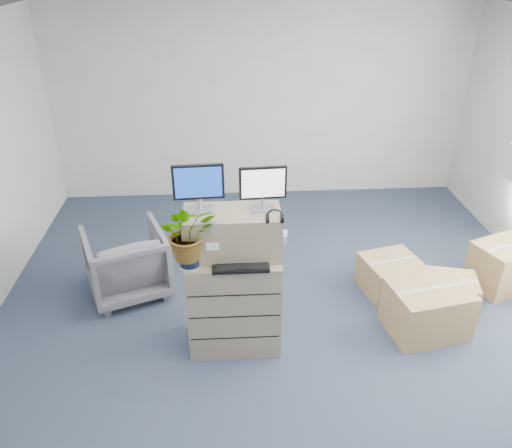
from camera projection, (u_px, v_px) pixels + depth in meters
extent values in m
plane|color=#283449|center=(287.00, 347.00, 4.81)|extent=(7.00, 7.00, 0.00)
cube|color=#B6B4AD|center=(261.00, 104.00, 7.20)|extent=(6.00, 0.02, 2.80)
cube|color=#9A8F6A|center=(234.00, 301.00, 4.65)|extent=(0.84, 0.52, 0.98)
cube|color=#9A8F6A|center=(232.00, 233.00, 4.35)|extent=(0.84, 0.43, 0.42)
cube|color=#99999E|center=(200.00, 210.00, 4.26)|extent=(0.23, 0.18, 0.02)
cylinder|color=#99999E|center=(200.00, 204.00, 4.23)|extent=(0.04, 0.04, 0.10)
cube|color=black|center=(198.00, 182.00, 4.13)|extent=(0.43, 0.05, 0.31)
cube|color=navy|center=(198.00, 183.00, 4.12)|extent=(0.39, 0.03, 0.27)
cube|color=#99999E|center=(263.00, 209.00, 4.28)|extent=(0.22, 0.16, 0.01)
cylinder|color=#99999E|center=(263.00, 203.00, 4.25)|extent=(0.03, 0.03, 0.10)
cube|color=black|center=(263.00, 183.00, 4.16)|extent=(0.40, 0.05, 0.29)
cube|color=silver|center=(263.00, 184.00, 4.15)|extent=(0.36, 0.03, 0.25)
torus|color=black|center=(275.00, 217.00, 4.08)|extent=(0.15, 0.02, 0.15)
cube|color=black|center=(241.00, 266.00, 4.25)|extent=(0.49, 0.21, 0.03)
ellipsoid|color=silver|center=(266.00, 258.00, 4.36)|extent=(0.10, 0.08, 0.03)
cylinder|color=gray|center=(241.00, 239.00, 4.42)|extent=(0.08, 0.08, 0.27)
cube|color=silver|center=(228.00, 253.00, 4.43)|extent=(0.06, 0.05, 0.02)
cube|color=black|center=(228.00, 247.00, 4.40)|extent=(0.06, 0.03, 0.12)
cube|color=black|center=(268.00, 247.00, 4.48)|extent=(0.23, 0.20, 0.06)
cube|color=#3E81D3|center=(273.00, 237.00, 4.49)|extent=(0.26, 0.16, 0.09)
cylinder|color=#99B491|center=(190.00, 265.00, 4.27)|extent=(0.20, 0.20, 0.01)
cylinder|color=#101832|center=(190.00, 258.00, 4.24)|extent=(0.17, 0.17, 0.13)
imported|color=#1B4F16|center=(188.00, 238.00, 4.14)|extent=(0.54, 0.58, 0.39)
imported|color=slate|center=(126.00, 259.00, 5.40)|extent=(1.03, 1.00, 0.83)
cube|color=#966E48|center=(427.00, 309.00, 4.91)|extent=(0.83, 0.69, 0.51)
cube|color=#966E48|center=(448.00, 294.00, 5.22)|extent=(0.62, 0.55, 0.39)
cube|color=#966E48|center=(390.00, 275.00, 5.52)|extent=(0.70, 0.66, 0.39)
cube|color=#966E48|center=(506.00, 265.00, 5.57)|extent=(0.88, 0.73, 0.54)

